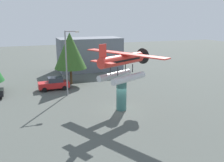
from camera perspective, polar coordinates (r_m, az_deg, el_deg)
ground_plane at (r=28.04m, az=2.10°, el=-6.45°), size 140.00×140.00×0.00m
display_pedestal at (r=27.49m, az=2.13°, el=-3.15°), size 1.10×1.10×3.38m
floatplane_monument at (r=26.78m, az=2.38°, el=3.79°), size 7.12×9.76×4.00m
car_mid_red at (r=36.24m, az=-12.85°, el=-0.55°), size 4.20×2.02×1.76m
streetlight_primary at (r=32.66m, az=-9.93°, el=4.96°), size 1.84×0.28×8.24m
storefront_building at (r=48.39m, az=-5.02°, el=6.02°), size 11.60×5.67×6.10m
tree_east at (r=38.09m, az=-9.39°, el=6.74°), size 4.76×4.76×7.72m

